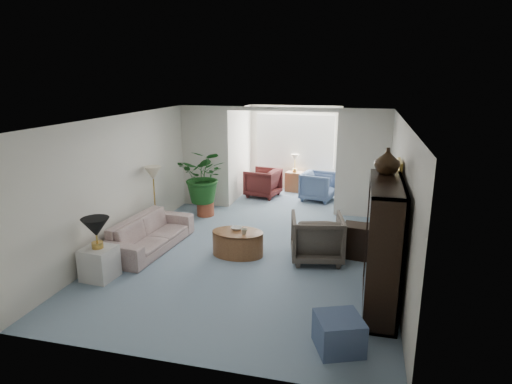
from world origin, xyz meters
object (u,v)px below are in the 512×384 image
(coffee_cup, at_px, (244,232))
(cabinet_urn, at_px, (387,161))
(floor_lamp, at_px, (153,173))
(coffee_table, at_px, (238,243))
(sunroom_table, at_px, (294,182))
(entertainment_cabinet, at_px, (383,246))
(sunroom_chair_blue, at_px, (318,186))
(plant_pot, at_px, (206,209))
(ottoman, at_px, (339,333))
(coffee_bowl, at_px, (237,228))
(side_table_dark, at_px, (357,241))
(sofa, at_px, (150,234))
(framed_picture, at_px, (400,176))
(table_lamp, at_px, (96,227))
(end_table, at_px, (99,263))
(wingback_chair, at_px, (317,238))
(sunroom_chair_maroon, at_px, (263,183))

(coffee_cup, height_order, cabinet_urn, cabinet_urn)
(floor_lamp, distance_m, coffee_table, 2.44)
(coffee_cup, xyz_separation_m, sunroom_table, (0.14, 4.85, -0.22))
(entertainment_cabinet, distance_m, sunroom_chair_blue, 5.47)
(plant_pot, bearing_deg, ottoman, -53.11)
(coffee_bowl, height_order, side_table_dark, side_table_dark)
(plant_pot, height_order, sunroom_chair_blue, sunroom_chair_blue)
(sunroom_table, bearing_deg, ottoman, -76.80)
(coffee_bowl, distance_m, plant_pot, 2.39)
(ottoman, height_order, sunroom_table, sunroom_table)
(cabinet_urn, distance_m, plant_pot, 5.12)
(sofa, height_order, side_table_dark, side_table_dark)
(framed_picture, height_order, coffee_bowl, framed_picture)
(side_table_dark, bearing_deg, table_lamp, -154.60)
(end_table, bearing_deg, framed_picture, 14.68)
(wingback_chair, distance_m, entertainment_cabinet, 1.80)
(table_lamp, relative_size, sunroom_chair_maroon, 0.52)
(entertainment_cabinet, distance_m, plant_pot, 5.13)
(end_table, relative_size, coffee_cup, 4.87)
(end_table, height_order, plant_pot, end_table)
(coffee_cup, bearing_deg, wingback_chair, 10.62)
(end_table, height_order, sunroom_chair_blue, sunroom_chair_blue)
(framed_picture, bearing_deg, end_table, -165.32)
(plant_pot, bearing_deg, coffee_table, -55.81)
(floor_lamp, relative_size, coffee_bowl, 1.78)
(coffee_table, height_order, entertainment_cabinet, entertainment_cabinet)
(table_lamp, relative_size, side_table_dark, 0.72)
(side_table_dark, relative_size, sunroom_chair_maroon, 0.72)
(entertainment_cabinet, bearing_deg, ottoman, -112.42)
(end_table, bearing_deg, coffee_cup, 33.81)
(plant_pot, height_order, sunroom_table, sunroom_table)
(wingback_chair, bearing_deg, sunroom_chair_blue, -95.41)
(cabinet_urn, bearing_deg, table_lamp, -170.55)
(coffee_table, bearing_deg, floor_lamp, 158.08)
(coffee_bowl, relative_size, wingback_chair, 0.22)
(coffee_bowl, relative_size, sunroom_chair_maroon, 0.24)
(plant_pot, distance_m, sunroom_table, 3.18)
(table_lamp, relative_size, floor_lamp, 1.22)
(floor_lamp, height_order, sunroom_table, floor_lamp)
(plant_pot, xyz_separation_m, sunroom_chair_maroon, (0.93, 1.95, 0.22))
(sunroom_chair_maroon, bearing_deg, table_lamp, -3.30)
(framed_picture, height_order, table_lamp, framed_picture)
(ottoman, bearing_deg, framed_picture, 71.59)
(sofa, height_order, sunroom_chair_blue, sunroom_chair_blue)
(coffee_bowl, bearing_deg, sunroom_chair_maroon, 96.03)
(sunroom_chair_blue, height_order, sunroom_chair_maroon, sunroom_chair_maroon)
(coffee_table, bearing_deg, sunroom_chair_maroon, 96.59)
(table_lamp, distance_m, coffee_bowl, 2.46)
(side_table_dark, xyz_separation_m, cabinet_urn, (0.34, -1.18, 1.71))
(sofa, height_order, plant_pot, sofa)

